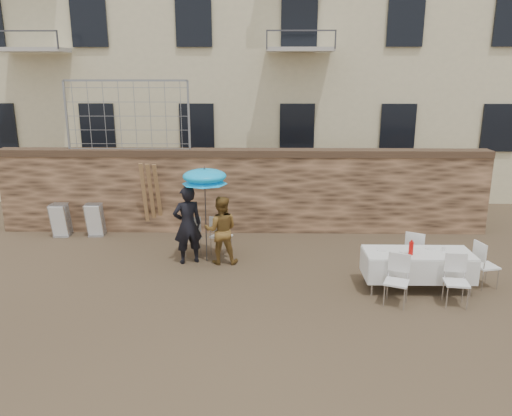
{
  "coord_description": "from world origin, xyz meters",
  "views": [
    {
      "loc": [
        0.59,
        -8.07,
        4.21
      ],
      "look_at": [
        0.4,
        2.2,
        1.4
      ],
      "focal_mm": 35.0,
      "sensor_mm": 36.0,
      "label": 1
    }
  ],
  "objects_px": {
    "table_chair_front_left": "(397,281)",
    "chair_stack_right": "(97,218)",
    "couple_chair_right": "(221,235)",
    "banquet_table": "(418,254)",
    "table_chair_back": "(416,252)",
    "soda_bottle": "(411,248)",
    "umbrella": "(205,179)",
    "table_chair_side": "(486,265)",
    "woman_dress": "(221,230)",
    "man_suit": "(188,225)",
    "chair_stack_left": "(63,218)",
    "couple_chair_left": "(192,235)",
    "table_chair_front_right": "(456,281)"
  },
  "relations": [
    {
      "from": "table_chair_front_left",
      "to": "table_chair_side",
      "type": "xyz_separation_m",
      "value": [
        2.0,
        0.85,
        0.0
      ]
    },
    {
      "from": "couple_chair_right",
      "to": "table_chair_front_right",
      "type": "xyz_separation_m",
      "value": [
        4.58,
        -2.63,
        0.0
      ]
    },
    {
      "from": "couple_chair_right",
      "to": "chair_stack_left",
      "type": "relative_size",
      "value": 1.04
    },
    {
      "from": "man_suit",
      "to": "table_chair_side",
      "type": "distance_m",
      "value": 6.31
    },
    {
      "from": "woman_dress",
      "to": "couple_chair_right",
      "type": "relative_size",
      "value": 1.62
    },
    {
      "from": "table_chair_side",
      "to": "soda_bottle",
      "type": "bearing_deg",
      "value": 86.09
    },
    {
      "from": "chair_stack_left",
      "to": "table_chair_front_right",
      "type": "bearing_deg",
      "value": -24.33
    },
    {
      "from": "man_suit",
      "to": "couple_chair_left",
      "type": "xyz_separation_m",
      "value": [
        0.0,
        0.55,
        -0.41
      ]
    },
    {
      "from": "woman_dress",
      "to": "chair_stack_right",
      "type": "height_order",
      "value": "woman_dress"
    },
    {
      "from": "table_chair_front_left",
      "to": "chair_stack_right",
      "type": "bearing_deg",
      "value": 172.58
    },
    {
      "from": "man_suit",
      "to": "couple_chair_left",
      "type": "height_order",
      "value": "man_suit"
    },
    {
      "from": "man_suit",
      "to": "couple_chair_left",
      "type": "distance_m",
      "value": 0.69
    },
    {
      "from": "man_suit",
      "to": "umbrella",
      "type": "xyz_separation_m",
      "value": [
        0.4,
        0.1,
        1.03
      ]
    },
    {
      "from": "banquet_table",
      "to": "table_chair_front_left",
      "type": "bearing_deg",
      "value": -128.66
    },
    {
      "from": "man_suit",
      "to": "chair_stack_right",
      "type": "bearing_deg",
      "value": -58.52
    },
    {
      "from": "table_chair_back",
      "to": "soda_bottle",
      "type": "bearing_deg",
      "value": 96.72
    },
    {
      "from": "soda_bottle",
      "to": "table_chair_back",
      "type": "height_order",
      "value": "soda_bottle"
    },
    {
      "from": "man_suit",
      "to": "banquet_table",
      "type": "relative_size",
      "value": 0.85
    },
    {
      "from": "couple_chair_left",
      "to": "table_chair_front_left",
      "type": "distance_m",
      "value": 4.94
    },
    {
      "from": "couple_chair_left",
      "to": "table_chair_front_right",
      "type": "bearing_deg",
      "value": 137.25
    },
    {
      "from": "table_chair_front_left",
      "to": "chair_stack_right",
      "type": "relative_size",
      "value": 1.04
    },
    {
      "from": "banquet_table",
      "to": "umbrella",
      "type": "bearing_deg",
      "value": 161.88
    },
    {
      "from": "couple_chair_left",
      "to": "table_chair_front_left",
      "type": "height_order",
      "value": "same"
    },
    {
      "from": "man_suit",
      "to": "chair_stack_left",
      "type": "distance_m",
      "value": 4.14
    },
    {
      "from": "chair_stack_left",
      "to": "table_chair_back",
      "type": "bearing_deg",
      "value": -16.06
    },
    {
      "from": "chair_stack_left",
      "to": "chair_stack_right",
      "type": "xyz_separation_m",
      "value": [
        0.9,
        0.0,
        0.0
      ]
    },
    {
      "from": "banquet_table",
      "to": "soda_bottle",
      "type": "distance_m",
      "value": 0.3
    },
    {
      "from": "woman_dress",
      "to": "man_suit",
      "type": "bearing_deg",
      "value": -1.2
    },
    {
      "from": "banquet_table",
      "to": "chair_stack_left",
      "type": "height_order",
      "value": "chair_stack_left"
    },
    {
      "from": "couple_chair_left",
      "to": "table_chair_back",
      "type": "relative_size",
      "value": 1.0
    },
    {
      "from": "man_suit",
      "to": "soda_bottle",
      "type": "height_order",
      "value": "man_suit"
    },
    {
      "from": "couple_chair_left",
      "to": "banquet_table",
      "type": "relative_size",
      "value": 0.46
    },
    {
      "from": "man_suit",
      "to": "couple_chair_left",
      "type": "bearing_deg",
      "value": -113.06
    },
    {
      "from": "couple_chair_left",
      "to": "chair_stack_left",
      "type": "distance_m",
      "value": 3.89
    },
    {
      "from": "chair_stack_left",
      "to": "banquet_table",
      "type": "bearing_deg",
      "value": -21.3
    },
    {
      "from": "couple_chair_right",
      "to": "banquet_table",
      "type": "relative_size",
      "value": 0.46
    },
    {
      "from": "couple_chair_left",
      "to": "soda_bottle",
      "type": "xyz_separation_m",
      "value": [
        4.58,
        -2.03,
        0.43
      ]
    },
    {
      "from": "couple_chair_right",
      "to": "chair_stack_right",
      "type": "relative_size",
      "value": 1.04
    },
    {
      "from": "umbrella",
      "to": "banquet_table",
      "type": "distance_m",
      "value": 4.76
    },
    {
      "from": "banquet_table",
      "to": "chair_stack_left",
      "type": "distance_m",
      "value": 9.03
    },
    {
      "from": "table_chair_side",
      "to": "chair_stack_left",
      "type": "height_order",
      "value": "table_chair_side"
    },
    {
      "from": "banquet_table",
      "to": "table_chair_front_left",
      "type": "xyz_separation_m",
      "value": [
        -0.6,
        -0.75,
        -0.25
      ]
    },
    {
      "from": "umbrella",
      "to": "table_chair_front_left",
      "type": "bearing_deg",
      "value": -30.03
    },
    {
      "from": "man_suit",
      "to": "couple_chair_right",
      "type": "relative_size",
      "value": 1.86
    },
    {
      "from": "umbrella",
      "to": "table_chair_side",
      "type": "bearing_deg",
      "value": -12.99
    },
    {
      "from": "table_chair_front_left",
      "to": "banquet_table",
      "type": "bearing_deg",
      "value": 74.17
    },
    {
      "from": "woman_dress",
      "to": "couple_chair_left",
      "type": "distance_m",
      "value": 0.98
    },
    {
      "from": "umbrella",
      "to": "table_chair_front_left",
      "type": "height_order",
      "value": "umbrella"
    },
    {
      "from": "couple_chair_right",
      "to": "umbrella",
      "type": "bearing_deg",
      "value": 83.76
    },
    {
      "from": "table_chair_side",
      "to": "chair_stack_right",
      "type": "bearing_deg",
      "value": 57.58
    }
  ]
}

